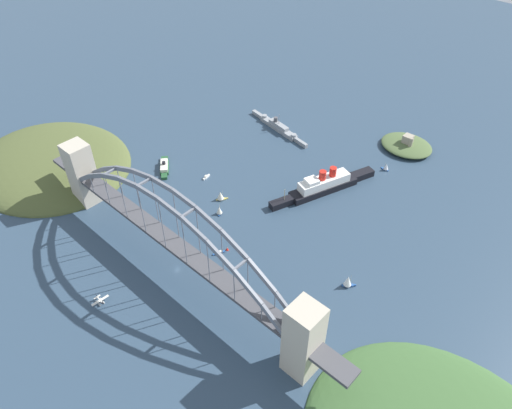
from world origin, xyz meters
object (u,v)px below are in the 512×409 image
small_boat_0 (206,177)px  naval_cruiser (278,127)px  small_boat_4 (386,167)px  small_boat_5 (348,281)px  channel_marker_buoy (227,249)px  fort_island_mid_harbor (406,145)px  small_boat_1 (219,253)px  small_boat_2 (220,195)px  small_boat_3 (219,210)px  harbor_ferry_steamer (164,167)px  harbor_arch_bridge (172,240)px  ocean_liner (324,185)px  seaplane_taxiing_near_bridge (100,301)px

small_boat_0 → naval_cruiser: bearing=93.0°
small_boat_4 → small_boat_5: (48.64, -128.40, 1.59)m
channel_marker_buoy → fort_island_mid_harbor: bearing=81.9°
small_boat_1 → small_boat_2: size_ratio=0.98×
small_boat_3 → small_boat_4: small_boat_3 is taller
fort_island_mid_harbor → small_boat_5: fort_island_mid_harbor is taller
harbor_ferry_steamer → small_boat_5: small_boat_5 is taller
small_boat_1 → channel_marker_buoy: size_ratio=3.26×
small_boat_0 → small_boat_3: 47.50m
harbor_arch_bridge → naval_cruiser: size_ratio=3.54×
ocean_liner → harbor_ferry_steamer: bearing=-149.9°
small_boat_4 → harbor_arch_bridge: bearing=-102.9°
ocean_liner → small_boat_4: 63.30m
harbor_ferry_steamer → small_boat_4: harbor_ferry_steamer is taller
small_boat_0 → small_boat_1: size_ratio=0.94×
small_boat_2 → small_boat_4: 145.08m
seaplane_taxiing_near_bridge → harbor_arch_bridge: bearing=74.6°
harbor_arch_bridge → small_boat_5: bearing=35.5°
small_boat_5 → ocean_liner: bearing=135.7°
small_boat_4 → small_boat_5: size_ratio=0.72×
small_boat_0 → small_boat_4: size_ratio=1.12×
small_boat_3 → channel_marker_buoy: size_ratio=2.95×
seaplane_taxiing_near_bridge → small_boat_0: 141.84m
harbor_arch_bridge → small_boat_3: 66.45m
small_boat_2 → channel_marker_buoy: small_boat_2 is taller
naval_cruiser → small_boat_2: 115.51m
naval_cruiser → small_boat_4: (110.22, 13.51, 0.41)m
ocean_liner → small_boat_0: size_ratio=11.25×
small_boat_4 → small_boat_5: 137.31m
harbor_ferry_steamer → fort_island_mid_harbor: fort_island_mid_harbor is taller
small_boat_1 → small_boat_5: size_ratio=0.86×
harbor_arch_bridge → seaplane_taxiing_near_bridge: bearing=-105.4°
harbor_ferry_steamer → small_boat_0: bearing=23.7°
harbor_ferry_steamer → fort_island_mid_harbor: (137.05, 169.58, 1.23)m
channel_marker_buoy → ocean_liner: bearing=84.1°
small_boat_5 → harbor_arch_bridge: bearing=-144.5°
small_boat_0 → channel_marker_buoy: 86.38m
harbor_ferry_steamer → small_boat_2: (65.19, 4.28, 1.98)m
harbor_arch_bridge → small_boat_1: (10.33, 29.74, -27.18)m
small_boat_1 → small_boat_2: small_boat_2 is taller
small_boat_1 → fort_island_mid_harbor: bearing=81.6°
naval_cruiser → small_boat_2: bearing=-72.6°
harbor_ferry_steamer → small_boat_0: 39.15m
harbor_arch_bridge → channel_marker_buoy: bearing=71.2°
seaplane_taxiing_near_bridge → small_boat_3: 110.32m
small_boat_2 → small_boat_5: bearing=-2.1°
small_boat_2 → channel_marker_buoy: bearing=-39.3°
fort_island_mid_harbor → small_boat_1: 209.05m
small_boat_4 → channel_marker_buoy: 162.43m
harbor_ferry_steamer → fort_island_mid_harbor: 218.04m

